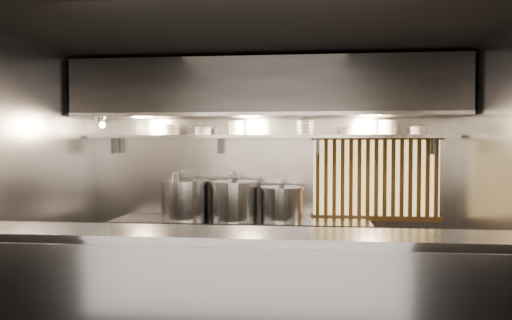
% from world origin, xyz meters
% --- Properties ---
extents(ceiling, '(4.50, 4.50, 0.00)m').
position_xyz_m(ceiling, '(0.00, 0.00, 2.80)').
color(ceiling, black).
rests_on(ceiling, wall_back).
extents(wall_back, '(4.50, 0.00, 4.50)m').
position_xyz_m(wall_back, '(0.00, 1.50, 1.40)').
color(wall_back, gray).
rests_on(wall_back, floor).
extents(wall_left, '(0.00, 3.00, 3.00)m').
position_xyz_m(wall_left, '(-2.25, 0.00, 1.40)').
color(wall_left, gray).
rests_on(wall_left, floor).
extents(wall_right, '(0.00, 3.00, 3.00)m').
position_xyz_m(wall_right, '(2.25, 0.00, 1.40)').
color(wall_right, gray).
rests_on(wall_right, floor).
extents(serving_counter, '(4.50, 0.56, 1.13)m').
position_xyz_m(serving_counter, '(0.00, -0.96, 0.57)').
color(serving_counter, gray).
rests_on(serving_counter, floor).
extents(cooking_bench, '(3.00, 0.70, 0.90)m').
position_xyz_m(cooking_bench, '(-0.30, 1.13, 0.45)').
color(cooking_bench, gray).
rests_on(cooking_bench, floor).
extents(bowl_shelf, '(4.40, 0.34, 0.04)m').
position_xyz_m(bowl_shelf, '(0.00, 1.32, 1.88)').
color(bowl_shelf, gray).
rests_on(bowl_shelf, wall_back).
extents(exhaust_hood, '(4.40, 0.81, 0.65)m').
position_xyz_m(exhaust_hood, '(0.00, 1.10, 2.42)').
color(exhaust_hood, '#2D2D30').
rests_on(exhaust_hood, ceiling).
extents(wood_screen, '(1.56, 0.09, 1.04)m').
position_xyz_m(wood_screen, '(1.30, 1.45, 1.38)').
color(wood_screen, '#F2C56D').
rests_on(wood_screen, wall_back).
extents(faucet_left, '(0.04, 0.30, 0.50)m').
position_xyz_m(faucet_left, '(-1.15, 1.37, 1.31)').
color(faucet_left, silver).
rests_on(faucet_left, wall_back).
extents(faucet_right, '(0.04, 0.30, 0.50)m').
position_xyz_m(faucet_right, '(-0.45, 1.37, 1.31)').
color(faucet_right, silver).
rests_on(faucet_right, wall_back).
extents(heat_lamp, '(0.25, 0.35, 0.20)m').
position_xyz_m(heat_lamp, '(-1.90, 0.85, 2.07)').
color(heat_lamp, gray).
rests_on(heat_lamp, exhaust_hood).
extents(pendant_bulb, '(0.09, 0.09, 0.19)m').
position_xyz_m(pendant_bulb, '(-0.10, 1.20, 1.96)').
color(pendant_bulb, '#2D2D30').
rests_on(pendant_bulb, exhaust_hood).
extents(stock_pot_left, '(0.64, 0.64, 0.49)m').
position_xyz_m(stock_pot_left, '(-0.38, 1.10, 1.13)').
color(stock_pot_left, gray).
rests_on(stock_pot_left, cooking_bench).
extents(stock_pot_mid, '(0.72, 0.72, 0.50)m').
position_xyz_m(stock_pot_mid, '(-0.98, 1.14, 1.13)').
color(stock_pot_mid, gray).
rests_on(stock_pot_mid, cooking_bench).
extents(stock_pot_right, '(0.69, 0.69, 0.43)m').
position_xyz_m(stock_pot_right, '(0.18, 1.14, 1.10)').
color(stock_pot_right, gray).
rests_on(stock_pot_right, cooking_bench).
extents(bowl_stack_0, '(0.24, 0.24, 0.13)m').
position_xyz_m(bowl_stack_0, '(-1.20, 1.32, 1.97)').
color(bowl_stack_0, silver).
rests_on(bowl_stack_0, bowl_shelf).
extents(bowl_stack_1, '(0.21, 0.21, 0.09)m').
position_xyz_m(bowl_stack_1, '(-0.79, 1.32, 1.95)').
color(bowl_stack_1, silver).
rests_on(bowl_stack_1, bowl_shelf).
extents(bowl_stack_2, '(0.21, 0.21, 0.17)m').
position_xyz_m(bowl_stack_2, '(-0.39, 1.32, 1.98)').
color(bowl_stack_2, silver).
rests_on(bowl_stack_2, bowl_shelf).
extents(bowl_stack_3, '(0.22, 0.22, 0.17)m').
position_xyz_m(bowl_stack_3, '(0.45, 1.32, 1.98)').
color(bowl_stack_3, silver).
rests_on(bowl_stack_3, bowl_shelf).
extents(bowl_stack_4, '(0.24, 0.24, 0.09)m').
position_xyz_m(bowl_stack_4, '(0.96, 1.32, 1.95)').
color(bowl_stack_4, silver).
rests_on(bowl_stack_4, bowl_shelf).
extents(bowl_stack_5, '(0.23, 0.23, 0.17)m').
position_xyz_m(bowl_stack_5, '(1.42, 1.32, 1.98)').
color(bowl_stack_5, silver).
rests_on(bowl_stack_5, bowl_shelf).
extents(bowl_stack_6, '(0.20, 0.20, 0.09)m').
position_xyz_m(bowl_stack_6, '(1.76, 1.32, 1.95)').
color(bowl_stack_6, silver).
rests_on(bowl_stack_6, bowl_shelf).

